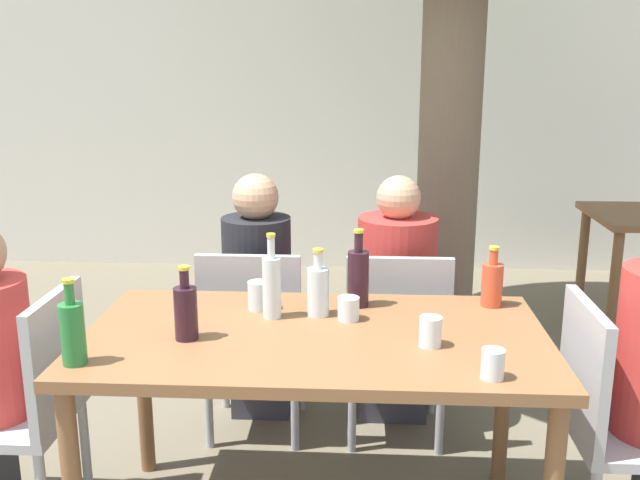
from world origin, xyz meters
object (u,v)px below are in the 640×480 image
Objects in this scene: patio_chair_1 at (613,413)px; wine_bottle_5 at (186,311)px; water_bottle_1 at (318,290)px; drinking_glass_0 at (259,295)px; dining_table_front at (315,355)px; patio_chair_0 at (31,398)px; drinking_glass_2 at (348,309)px; person_seated_2 at (261,310)px; drinking_glass_1 at (493,364)px; green_bottle_0 at (73,331)px; water_bottle_3 at (272,285)px; soda_bottle_2 at (492,283)px; drinking_glass_3 at (430,331)px; person_seated_3 at (394,312)px; wine_bottle_4 at (358,276)px; patio_chair_3 at (397,337)px; patio_chair_2 at (253,334)px.

wine_bottle_5 reaches higher than patio_chair_1.
water_bottle_1 reaches higher than drinking_glass_0.
dining_table_front is 1.77× the size of patio_chair_0.
drinking_glass_0 is 1.27× the size of drinking_glass_2.
person_seated_2 is 1.52m from drinking_glass_1.
green_bottle_0 is 0.70m from water_bottle_3.
patio_chair_1 is 3.86× the size of soda_bottle_2.
soda_bottle_2 is at bearing 56.85° from drinking_glass_3.
person_seated_3 reaches higher than patio_chair_0.
wine_bottle_4 is 1.18× the size of wine_bottle_5.
water_bottle_3 is 2.91× the size of drinking_glass_0.
patio_chair_3 is 9.02× the size of drinking_glass_3.
water_bottle_1 is at bearing 123.12° from patio_chair_2.
drinking_glass_2 is (0.43, -0.53, 0.31)m from patio_chair_2.
soda_bottle_2 is at bearing 20.15° from wine_bottle_5.
patio_chair_3 is 0.60m from soda_bottle_2.
wine_bottle_4 is 0.73m from drinking_glass_1.
water_bottle_1 reaches higher than drinking_glass_3.
drinking_glass_0 is at bearing 143.93° from drinking_glass_1.
wine_bottle_5 is (0.29, 0.22, -0.01)m from green_bottle_0.
drinking_glass_3 is (0.38, -0.09, 0.13)m from dining_table_front.
wine_bottle_5 is 0.58m from drinking_glass_2.
person_seated_2 is 1.04m from wine_bottle_5.
person_seated_3 is 4.01× the size of wine_bottle_4.
wine_bottle_5 is (0.60, -0.08, 0.37)m from patio_chair_0.
patio_chair_1 is at bearing -9.74° from water_bottle_1.
wine_bottle_5 is 0.99m from drinking_glass_1.
wine_bottle_4 is (-0.50, -0.03, 0.03)m from soda_bottle_2.
patio_chair_2 is (-1.34, 0.66, 0.00)m from patio_chair_1.
green_bottle_0 is 0.87× the size of water_bottle_3.
patio_chair_1 is 1.25m from water_bottle_3.
person_seated_2 is at bearing 83.75° from wine_bottle_5.
drinking_glass_1 is at bearing 78.08° from patio_chair_0.
drinking_glass_0 is at bearing 134.71° from dining_table_front.
drinking_glass_0 is (0.09, -0.43, 0.32)m from patio_chair_2.
drinking_glass_3 is at bearing 93.77° from person_seated_3.
drinking_glass_1 reaches higher than drinking_glass_2.
person_seated_2 is 4.74× the size of wine_bottle_5.
drinking_glass_3 is at bearing -40.07° from drinking_glass_2.
soda_bottle_2 is at bearing 133.79° from patio_chair_3.
water_bottle_3 is 0.12m from drinking_glass_0.
drinking_glass_3 is at bearing 94.92° from patio_chair_3.
patio_chair_0 is 1.44m from drinking_glass_3.
patio_chair_2 is at bearing 123.12° from water_bottle_1.
wine_bottle_5 is at bearing -158.46° from drinking_glass_2.
soda_bottle_2 is 0.87m from drinking_glass_0.
soda_bottle_2 is at bearing 49.96° from patio_chair_1.
drinking_glass_2 is at bearing -161.26° from soda_bottle_2.
wine_bottle_5 reaches higher than patio_chair_2.
person_seated_2 reaches higher than dining_table_front.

